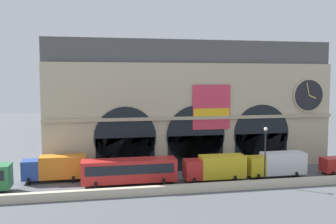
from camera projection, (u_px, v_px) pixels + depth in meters
name	position (u px, v px, depth m)	size (l,w,h in m)	color
ground_plane	(206.00, 179.00, 46.31)	(200.00, 200.00, 0.00)	#54565B
quay_parapet_wall	(219.00, 187.00, 41.65)	(90.00, 0.70, 0.92)	beige
station_building	(191.00, 105.00, 53.29)	(40.14, 6.26, 17.73)	#BCAD8C
box_truck_west	(56.00, 167.00, 45.45)	(7.50, 2.91, 3.12)	#28479E
bus_midwest	(129.00, 170.00, 43.60)	(11.00, 3.25, 3.10)	red
box_truck_center	(215.00, 167.00, 45.57)	(7.50, 2.91, 3.12)	red
box_truck_mideast	(276.00, 164.00, 47.41)	(7.50, 2.91, 3.12)	gold
street_lamp_quayside	(265.00, 148.00, 43.21)	(0.44, 0.44, 6.90)	black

